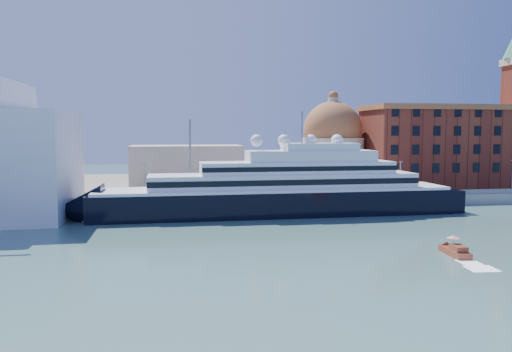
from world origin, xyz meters
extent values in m
plane|color=#325751|center=(0.00, 0.00, 0.00)|extent=(400.00, 400.00, 0.00)
cube|color=gray|center=(0.00, 34.00, 1.25)|extent=(180.00, 10.00, 2.50)
cube|color=slate|center=(0.00, 75.00, 1.00)|extent=(260.00, 72.00, 2.00)
cube|color=slate|center=(0.00, 29.50, 3.10)|extent=(180.00, 0.10, 1.20)
cube|color=black|center=(-2.57, 23.00, 2.16)|extent=(76.64, 11.79, 6.39)
cone|color=black|center=(-42.85, 23.00, 2.16)|extent=(9.83, 11.79, 11.79)
cube|color=black|center=(35.75, 23.00, 1.97)|extent=(5.90, 10.81, 5.90)
cube|color=white|center=(-2.57, 23.00, 5.60)|extent=(74.67, 11.99, 0.59)
cube|color=white|center=(-0.61, 23.00, 7.37)|extent=(56.99, 9.83, 2.95)
cube|color=black|center=(-0.61, 18.09, 7.37)|extent=(56.99, 0.15, 1.18)
cube|color=white|center=(2.34, 23.00, 10.12)|extent=(41.27, 8.84, 2.55)
cube|color=white|center=(5.29, 23.00, 12.58)|extent=(27.51, 7.86, 2.36)
cube|color=white|center=(7.25, 23.00, 14.54)|extent=(15.72, 6.88, 1.57)
cylinder|color=slate|center=(3.32, 23.00, 18.67)|extent=(0.29, 0.29, 6.88)
sphere|color=white|center=(-6.50, 23.00, 15.92)|extent=(2.55, 2.55, 2.55)
sphere|color=white|center=(-0.61, 23.00, 15.92)|extent=(2.55, 2.55, 2.55)
sphere|color=white|center=(5.29, 23.00, 15.92)|extent=(2.55, 2.55, 2.55)
sphere|color=white|center=(11.18, 23.00, 15.92)|extent=(2.55, 2.55, 2.55)
cube|color=white|center=(-36.04, 22.86, 0.58)|extent=(12.00, 5.02, 1.56)
cube|color=white|center=(-34.11, 23.05, 1.85)|extent=(4.11, 2.80, 1.17)
cube|color=brown|center=(15.73, -15.82, 0.36)|extent=(2.59, 6.39, 1.04)
cube|color=brown|center=(15.65, -16.86, 1.25)|extent=(1.87, 2.73, 0.83)
cylinder|color=slate|center=(15.78, -15.31, 1.66)|extent=(0.06, 0.06, 1.66)
cone|color=red|center=(15.78, -15.31, 2.60)|extent=(1.87, 1.87, 0.42)
cube|color=maroon|center=(52.00, 52.00, 13.00)|extent=(42.00, 18.00, 22.00)
cube|color=brown|center=(52.00, 52.00, 24.50)|extent=(43.00, 19.00, 1.50)
cylinder|color=beige|center=(22.00, 58.00, 9.00)|extent=(18.00, 18.00, 14.00)
sphere|color=brown|center=(22.00, 58.00, 18.00)|extent=(17.00, 17.00, 17.00)
cylinder|color=beige|center=(22.00, 58.00, 26.00)|extent=(3.00, 3.00, 3.00)
cube|color=beige|center=(8.00, 56.00, 7.00)|extent=(18.00, 14.00, 10.00)
cube|color=beige|center=(-20.00, 58.00, 8.00)|extent=(30.00, 16.00, 12.00)
cylinder|color=slate|center=(-30.00, 31.00, 6.50)|extent=(0.24, 0.24, 8.00)
cube|color=slate|center=(-30.00, 31.00, 10.60)|extent=(0.80, 0.30, 0.25)
cylinder|color=slate|center=(0.00, 31.00, 6.50)|extent=(0.24, 0.24, 8.00)
cube|color=slate|center=(0.00, 31.00, 10.60)|extent=(0.80, 0.30, 0.25)
cylinder|color=slate|center=(30.00, 31.00, 6.50)|extent=(0.24, 0.24, 8.00)
cube|color=slate|center=(30.00, 31.00, 10.60)|extent=(0.80, 0.30, 0.25)
cylinder|color=slate|center=(60.00, 31.00, 6.50)|extent=(0.24, 0.24, 8.00)
cylinder|color=slate|center=(-20.00, 33.00, 11.50)|extent=(0.50, 0.50, 18.00)
camera|label=1|loc=(-24.67, -80.45, 17.77)|focal=35.00mm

